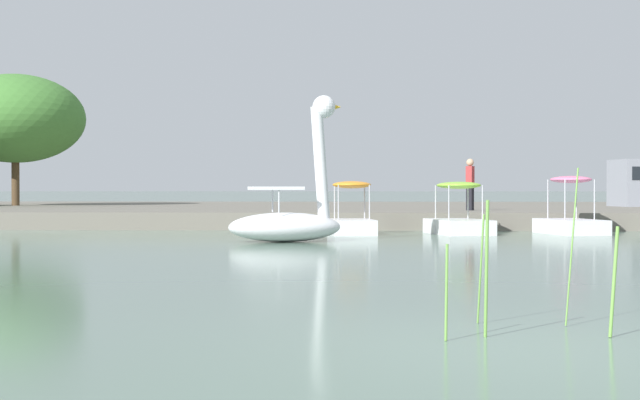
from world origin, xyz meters
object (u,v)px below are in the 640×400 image
object	(u,v)px
swan_boat	(290,213)
tree_broadleaf_left	(15,119)
pedal_boat_lime	(459,218)
pedal_boat_orange	(352,218)
pedal_boat_pink	(571,217)
person_on_path	(470,182)

from	to	relation	value
swan_boat	tree_broadleaf_left	distance (m)	21.52
pedal_boat_lime	swan_boat	bearing A→B (deg)	-136.70
tree_broadleaf_left	pedal_boat_orange	bearing A→B (deg)	-42.98
swan_boat	pedal_boat_orange	size ratio (longest dim) A/B	1.71
swan_boat	pedal_boat_pink	size ratio (longest dim) A/B	1.35
pedal_boat_pink	person_on_path	xyz separation A→B (m)	(-2.32, 5.00, 1.00)
tree_broadleaf_left	person_on_path	world-z (taller)	tree_broadleaf_left
pedal_boat_orange	person_on_path	bearing A→B (deg)	55.54
pedal_boat_pink	pedal_boat_lime	world-z (taller)	pedal_boat_pink
pedal_boat_lime	pedal_boat_orange	bearing A→B (deg)	-174.07
swan_boat	tree_broadleaf_left	world-z (taller)	tree_broadleaf_left
swan_boat	pedal_boat_pink	world-z (taller)	swan_boat
pedal_boat_lime	tree_broadleaf_left	distance (m)	21.73
pedal_boat_orange	person_on_path	world-z (taller)	person_on_path
pedal_boat_pink	pedal_boat_lime	distance (m)	3.16
pedal_boat_orange	tree_broadleaf_left	size ratio (longest dim) A/B	0.26
swan_boat	pedal_boat_lime	bearing A→B (deg)	43.30
swan_boat	person_on_path	xyz separation A→B (m)	(5.23, 9.39, 0.76)
swan_boat	pedal_boat_lime	size ratio (longest dim) A/B	1.33
swan_boat	pedal_boat_lime	distance (m)	6.05
pedal_boat_lime	tree_broadleaf_left	world-z (taller)	tree_broadleaf_left
pedal_boat_lime	person_on_path	size ratio (longest dim) A/B	1.56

